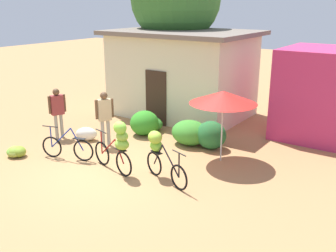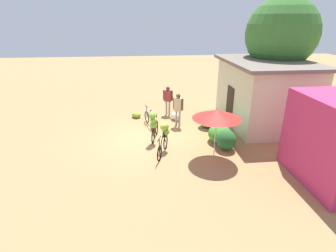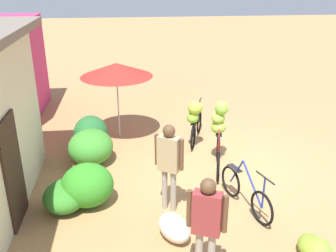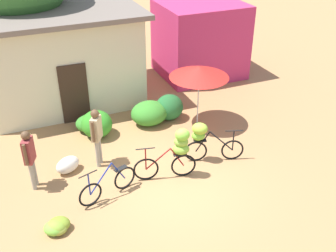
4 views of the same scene
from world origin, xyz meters
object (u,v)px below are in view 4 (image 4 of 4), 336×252
Objects in this scene: market_umbrella at (199,72)px; bicycle_center_loaded at (205,138)px; banana_pile_on_ground at (57,227)px; produce_sack at (68,165)px; shop_pink at (200,39)px; building_low at (62,56)px; bicycle_near_pile at (176,150)px; person_vendor at (29,154)px; person_bystander at (97,132)px; bicycle_leftmost at (108,185)px.

market_umbrella is 1.27× the size of bicycle_center_loaded.
market_umbrella is 6.23m from banana_pile_on_ground.
banana_pile_on_ground is 2.29m from produce_sack.
shop_pink reaches higher than market_umbrella.
produce_sack is at bearing -100.53° from building_low.
building_low is 5.04m from market_umbrella.
shop_pink is at bearing 3.44° from building_low.
building_low is 6.18m from bicycle_near_pile.
person_vendor is (-4.58, 0.65, 0.28)m from bicycle_center_loaded.
building_low is 6.23m from bicycle_center_loaded.
produce_sack is 1.22m from person_bystander.
produce_sack is at bearing 116.82° from bicycle_leftmost.
bicycle_near_pile is 3.48m from banana_pile_on_ground.
person_vendor is (-3.55, 1.02, 0.17)m from bicycle_near_pile.
person_bystander is at bearing 142.36° from bicycle_near_pile.
banana_pile_on_ground is at bearing -102.75° from building_low.
shop_pink is 4.37m from market_umbrella.
building_low reaches higher than bicycle_center_loaded.
bicycle_leftmost is 2.15× the size of banana_pile_on_ground.
bicycle_center_loaded is at bearing 15.50° from banana_pile_on_ground.
produce_sack is (0.68, 2.19, 0.07)m from banana_pile_on_ground.
banana_pile_on_ground is 0.44× the size of person_vendor.
bicycle_leftmost is 0.96× the size of bicycle_near_pile.
shop_pink reaches higher than produce_sack.
shop_pink is 4.57× the size of produce_sack.
produce_sack is (-3.66, 0.99, -0.54)m from bicycle_center_loaded.
person_bystander is at bearing 10.39° from person_vendor.
person_bystander is at bearing -138.87° from shop_pink.
market_umbrella is at bearing 52.29° from bicycle_near_pile.
bicycle_center_loaded is (-2.75, -5.81, -0.71)m from shop_pink.
person_bystander is (-5.54, -4.84, -0.40)m from shop_pink.
bicycle_near_pile is at bearing -37.64° from person_bystander.
shop_pink is 6.47m from bicycle_center_loaded.
building_low reaches higher than person_bystander.
banana_pile_on_ground is at bearing -135.31° from shop_pink.
shop_pink is at bearing 62.75° from market_umbrella.
building_low is 7.87× the size of produce_sack.
bicycle_center_loaded is at bearing -19.32° from person_bystander.
bicycle_near_pile is at bearing -121.46° from shop_pink.
shop_pink reaches higher than person_bystander.
bicycle_leftmost is 1.62m from person_bystander.
market_umbrella is at bearing 15.25° from person_bystander.
person_bystander is at bearing -89.46° from building_low.
shop_pink is at bearing 47.84° from bicycle_leftmost.
bicycle_near_pile is 1.02× the size of bicycle_center_loaded.
market_umbrella reaches higher than bicycle_near_pile.
produce_sack is (-0.84, -4.49, -1.45)m from building_low.
banana_pile_on_ground is (-7.09, -7.02, -1.32)m from shop_pink.
building_low is at bearing 70.04° from person_vendor.
person_vendor is at bearing -166.36° from market_umbrella.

